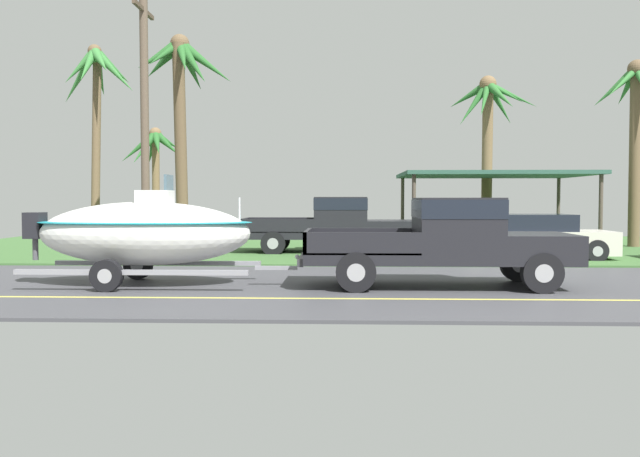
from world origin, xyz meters
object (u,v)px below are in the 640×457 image
Objects in this scene: pickup_truck_towing at (455,237)px; boat_on_trailer at (144,233)px; carport_awning at (493,176)px; palm_tree_near_right at (488,119)px; parked_sedan_far at (534,238)px; palm_tree_far_right at (636,111)px; utility_pole at (145,121)px; palm_tree_near_left at (97,89)px; palm_tree_mid at (182,85)px; palm_tree_far_left at (154,155)px; parked_pickup_background at (340,222)px.

boat_on_trailer is (-6.59, -0.00, 0.08)m from pickup_truck_towing.
palm_tree_near_right is (0.29, 2.31, 2.42)m from carport_awning.
parked_sedan_far is at bearing 32.22° from boat_on_trailer.
carport_awning is (9.88, 11.50, 1.58)m from boat_on_trailer.
palm_tree_far_right is at bearing -2.18° from carport_awning.
palm_tree_near_left is at bearing 129.14° from utility_pole.
palm_tree_near_left is at bearing 150.60° from palm_tree_mid.
palm_tree_far_left is (-13.94, 3.37, 1.06)m from carport_awning.
utility_pole is (-1.52, 5.17, 2.97)m from boat_on_trailer.
palm_tree_near_left is 4.35m from utility_pole.
palm_tree_far_right is (8.51, 11.30, 4.08)m from pickup_truck_towing.
palm_tree_near_right is at bearing 33.98° from palm_tree_mid.
parked_sedan_far is at bearing -31.30° from palm_tree_far_left.
palm_tree_near_right is at bearing -4.25° from palm_tree_far_left.
palm_tree_far_left reaches higher than parked_sedan_far.
utility_pole is at bearing -150.99° from carport_awning.
parked_pickup_background is 9.15m from palm_tree_near_right.
palm_tree_far_right is 17.74m from utility_pole.
utility_pole is (-11.53, -1.14, 3.42)m from parked_sedan_far.
parked_sedan_far is 0.64× the size of palm_tree_mid.
carport_awning is 0.99× the size of palm_tree_far_right.
palm_tree_mid is (-10.75, 0.15, 4.68)m from parked_sedan_far.
palm_tree_far_right is (10.99, 3.00, 4.06)m from parked_pickup_background.
carport_awning is 0.98× the size of palm_tree_near_left.
palm_tree_far_right is (5.22, -0.20, 2.42)m from carport_awning.
palm_tree_far_left is at bearing 169.45° from palm_tree_far_right.
carport_awning is 1.00× the size of palm_tree_near_right.
utility_pole reaches higher than palm_tree_mid.
palm_tree_near_left is at bearing 142.02° from pickup_truck_towing.
palm_tree_near_right is 0.88× the size of utility_pole.
parked_pickup_background is (4.11, 8.30, -0.07)m from boat_on_trailer.
parked_pickup_background is at bearing -38.79° from palm_tree_far_left.
palm_tree_mid is (-4.85, -1.84, 4.30)m from parked_pickup_background.
boat_on_trailer is 15.24m from carport_awning.
palm_tree_near_right is at bearing 75.48° from pickup_truck_towing.
utility_pole is at bearing -159.77° from palm_tree_far_right.
palm_tree_near_right reaches higher than parked_pickup_background.
palm_tree_near_right is 13.16m from palm_tree_mid.
palm_tree_far_left is 10.02m from utility_pole.
palm_tree_near_right is at bearing 53.63° from boat_on_trailer.
palm_tree_mid is 0.99× the size of palm_tree_far_right.
palm_tree_far_left is 0.63× the size of utility_pole.
carport_awning is (5.77, 3.20, 1.65)m from parked_pickup_background.
pickup_truck_towing is 1.30× the size of parked_sedan_far.
pickup_truck_towing is at bearing -118.45° from parked_sedan_far.
palm_tree_far_left reaches higher than boat_on_trailer.
utility_pole is (-0.78, -1.28, -1.26)m from palm_tree_mid.
carport_awning reaches higher than pickup_truck_towing.
pickup_truck_towing is 8.66m from parked_pickup_background.
parked_pickup_background is 1.20× the size of palm_tree_far_left.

